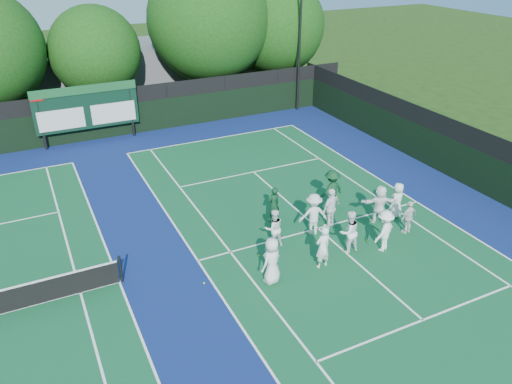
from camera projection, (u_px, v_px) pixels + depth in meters
name	position (u px, v px, depth m)	size (l,w,h in m)	color
ground	(331.00, 240.00, 20.67)	(120.00, 120.00, 0.00)	#1D3A0F
court_apron	(185.00, 264.00, 19.13)	(34.00, 32.00, 0.01)	navy
near_court	(318.00, 228.00, 21.46)	(11.05, 23.85, 0.01)	#10502C
back_fence	(104.00, 117.00, 30.49)	(34.00, 0.08, 3.00)	black
divider_fence_right	(476.00, 163.00, 24.35)	(0.08, 32.00, 3.00)	black
scoreboard	(86.00, 108.00, 29.38)	(6.00, 0.21, 3.55)	black
clubhouse	(136.00, 71.00, 38.14)	(18.00, 6.00, 4.00)	slate
light_pole_right	(301.00, 18.00, 33.24)	(1.20, 0.30, 10.12)	black
tree_c	(97.00, 54.00, 32.20)	(5.82, 5.82, 7.49)	black
tree_d	(210.00, 23.00, 34.65)	(8.48, 8.48, 10.24)	black
tree_e	(278.00, 28.00, 37.03)	(7.10, 7.10, 8.84)	black
tennis_ball_0	(259.00, 255.00, 19.61)	(0.07, 0.07, 0.07)	#CDEC1B
tennis_ball_1	(337.00, 197.00, 23.99)	(0.07, 0.07, 0.07)	#CDEC1B
tennis_ball_2	(377.00, 240.00, 20.62)	(0.07, 0.07, 0.07)	#CDEC1B
tennis_ball_3	(204.00, 283.00, 18.05)	(0.07, 0.07, 0.07)	#CDEC1B
tennis_ball_5	(366.00, 240.00, 20.58)	(0.07, 0.07, 0.07)	#CDEC1B
player_front_0	(272.00, 261.00, 17.78)	(0.89, 0.58, 1.83)	white
player_front_1	(323.00, 247.00, 18.63)	(0.63, 0.42, 1.74)	white
player_front_2	(349.00, 232.00, 19.56)	(0.87, 0.68, 1.79)	white
player_front_3	(384.00, 231.00, 19.64)	(1.14, 0.66, 1.77)	white
player_front_4	(409.00, 217.00, 20.86)	(0.87, 0.36, 1.49)	silver
player_back_0	(274.00, 228.00, 19.93)	(0.80, 0.62, 1.65)	white
player_back_1	(313.00, 214.00, 20.71)	(1.20, 0.69, 1.85)	silver
player_back_2	(331.00, 208.00, 21.19)	(1.08, 0.45, 1.84)	white
player_back_3	(380.00, 204.00, 21.62)	(1.62, 0.51, 1.74)	white
player_back_4	(397.00, 200.00, 22.06)	(0.80, 0.52, 1.63)	white
coach_left	(274.00, 205.00, 21.66)	(0.60, 0.39, 1.65)	#0D321B
coach_right	(331.00, 190.00, 22.61)	(1.24, 0.71, 1.92)	#0F391D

